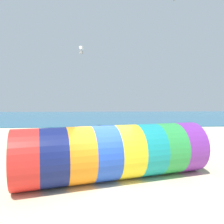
% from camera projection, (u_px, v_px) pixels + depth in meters
% --- Properties ---
extents(ground_plane, '(120.00, 120.00, 0.00)m').
position_uv_depth(ground_plane, '(106.00, 190.00, 8.80)').
color(ground_plane, beige).
extents(sea, '(120.00, 40.00, 0.10)m').
position_uv_depth(sea, '(101.00, 116.00, 49.10)').
color(sea, '#236084').
rests_on(sea, ground).
extents(giant_inflatable_tube, '(9.05, 4.71, 2.46)m').
position_uv_depth(giant_inflatable_tube, '(115.00, 152.00, 9.98)').
color(giant_inflatable_tube, red).
rests_on(giant_inflatable_tube, ground).
extents(kite_handler, '(0.33, 0.41, 1.66)m').
position_uv_depth(kite_handler, '(199.00, 152.00, 11.69)').
color(kite_handler, black).
rests_on(kite_handler, ground).
extents(kite_white_box, '(0.39, 0.39, 0.88)m').
position_uv_depth(kite_white_box, '(81.00, 50.00, 23.32)').
color(kite_white_box, white).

